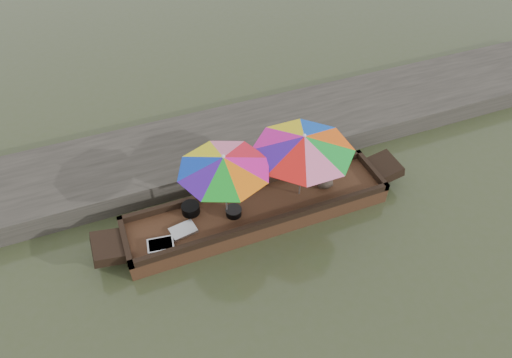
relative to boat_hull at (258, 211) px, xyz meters
name	(u,v)px	position (x,y,z in m)	size (l,w,h in m)	color
water	(258,217)	(0.00, 0.00, -0.17)	(80.00, 80.00, 0.00)	#394324
dock	(223,144)	(0.00, 2.20, 0.08)	(22.00, 2.20, 0.50)	#2D2B26
boat_hull	(258,211)	(0.00, 0.00, 0.00)	(5.35, 1.20, 0.35)	black
cooking_pot	(191,209)	(-1.29, 0.32, 0.27)	(0.36, 0.36, 0.19)	black
tray_crayfish	(161,245)	(-2.04, -0.30, 0.22)	(0.48, 0.33, 0.09)	silver
tray_scallop	(183,230)	(-1.56, -0.10, 0.21)	(0.48, 0.33, 0.06)	silver
charcoal_grill	(234,212)	(-0.53, -0.05, 0.25)	(0.30, 0.30, 0.14)	black
supply_bag	(235,190)	(-0.31, 0.45, 0.30)	(0.28, 0.22, 0.26)	silver
vendor	(327,169)	(1.50, 0.01, 0.66)	(0.47, 0.31, 0.96)	#42362D
umbrella_bow	(225,187)	(-0.65, 0.00, 0.95)	(1.72, 1.72, 1.55)	red
umbrella_stern	(302,166)	(0.91, 0.00, 0.95)	(1.97, 1.97, 1.55)	blue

